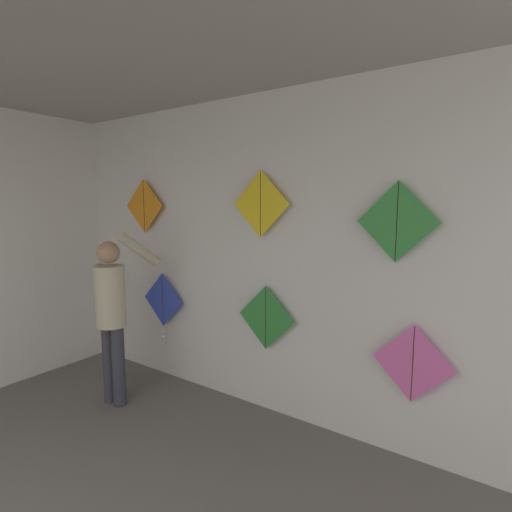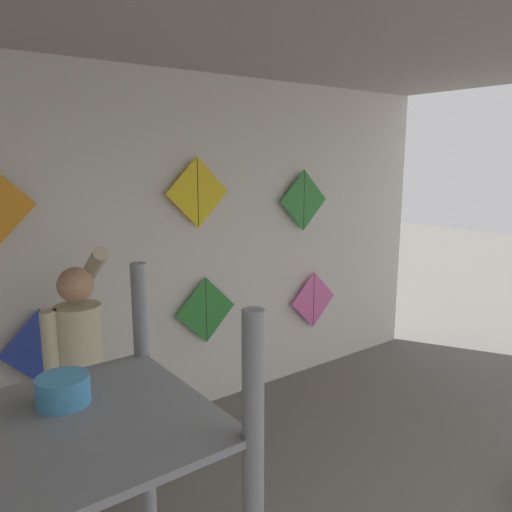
# 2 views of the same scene
# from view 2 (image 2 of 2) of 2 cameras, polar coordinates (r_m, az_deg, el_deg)

# --- Properties ---
(back_panel) EXTENTS (5.53, 0.06, 2.80)m
(back_panel) POSITION_cam_2_polar(r_m,az_deg,el_deg) (4.13, -7.97, 0.76)
(back_panel) COLOR silver
(back_panel) RESTS_ON ground
(ceiling_slab) EXTENTS (5.53, 4.55, 0.04)m
(ceiling_slab) POSITION_cam_2_polar(r_m,az_deg,el_deg) (2.66, 13.77, 25.70)
(ceiling_slab) COLOR #A8A399
(shopkeeper) EXTENTS (0.42, 0.57, 1.64)m
(shopkeeper) POSITION_cam_2_polar(r_m,az_deg,el_deg) (3.18, -19.39, -12.05)
(shopkeeper) COLOR #383842
(shopkeeper) RESTS_ON ground
(kite_0) EXTENTS (0.57, 0.04, 0.78)m
(kite_0) POSITION_cam_2_polar(r_m,az_deg,el_deg) (3.80, -23.15, -10.22)
(kite_0) COLOR blue
(kite_1) EXTENTS (0.57, 0.01, 0.57)m
(kite_1) POSITION_cam_2_polar(r_m,az_deg,el_deg) (4.24, -5.72, -6.16)
(kite_1) COLOR #338C38
(kite_2) EXTENTS (0.57, 0.01, 0.57)m
(kite_2) POSITION_cam_2_polar(r_m,az_deg,el_deg) (5.00, 6.59, -4.97)
(kite_2) COLOR pink
(kite_4) EXTENTS (0.57, 0.01, 0.57)m
(kite_4) POSITION_cam_2_polar(r_m,az_deg,el_deg) (4.03, -6.69, 7.20)
(kite_4) COLOR yellow
(kite_5) EXTENTS (0.57, 0.01, 0.57)m
(kite_5) POSITION_cam_2_polar(r_m,az_deg,el_deg) (4.72, 5.49, 6.35)
(kite_5) COLOR #338C38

